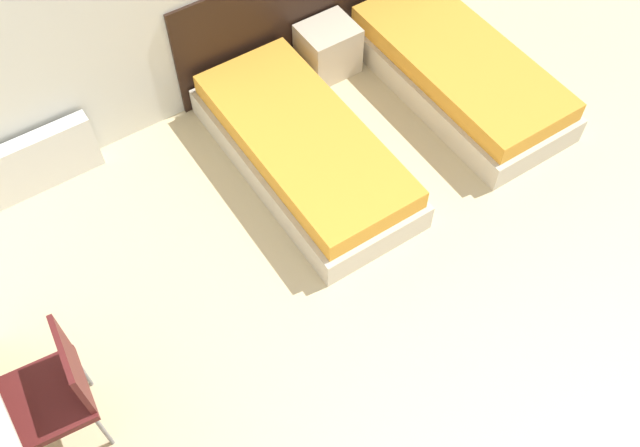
{
  "coord_description": "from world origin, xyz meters",
  "views": [
    {
      "loc": [
        -1.35,
        0.16,
        4.07
      ],
      "look_at": [
        0.0,
        2.21,
        0.55
      ],
      "focal_mm": 40.0,
      "sensor_mm": 36.0,
      "label": 1
    }
  ],
  "objects_px": {
    "bed_near_window": "(304,150)",
    "bed_near_door": "(458,72)",
    "nightstand": "(328,49)",
    "chair_near_laptop": "(53,391)"
  },
  "relations": [
    {
      "from": "bed_near_door",
      "to": "chair_near_laptop",
      "type": "relative_size",
      "value": 2.17
    },
    {
      "from": "bed_near_window",
      "to": "nightstand",
      "type": "height_order",
      "value": "nightstand"
    },
    {
      "from": "bed_near_window",
      "to": "chair_near_laptop",
      "type": "distance_m",
      "value": 2.35
    },
    {
      "from": "bed_near_door",
      "to": "bed_near_window",
      "type": "bearing_deg",
      "value": 180.0
    },
    {
      "from": "nightstand",
      "to": "chair_near_laptop",
      "type": "distance_m",
      "value": 3.32
    },
    {
      "from": "bed_near_window",
      "to": "chair_near_laptop",
      "type": "relative_size",
      "value": 2.17
    },
    {
      "from": "bed_near_door",
      "to": "nightstand",
      "type": "relative_size",
      "value": 4.39
    },
    {
      "from": "bed_near_door",
      "to": "nightstand",
      "type": "xyz_separation_m",
      "value": [
        -0.72,
        0.76,
        0.03
      ]
    },
    {
      "from": "chair_near_laptop",
      "to": "nightstand",
      "type": "bearing_deg",
      "value": 35.99
    },
    {
      "from": "bed_near_window",
      "to": "bed_near_door",
      "type": "bearing_deg",
      "value": 0.0
    }
  ]
}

